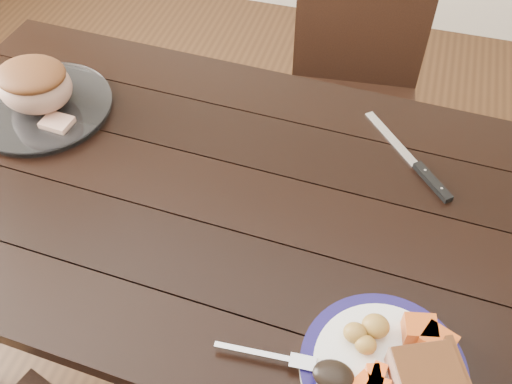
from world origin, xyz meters
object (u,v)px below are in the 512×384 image
(chair_far, at_px, (353,86))
(fork, at_px, (273,356))
(pork_slice, at_px, (425,373))
(roast_joint, at_px, (35,87))
(dinner_plate, at_px, (383,369))
(carving_knife, at_px, (422,170))
(serving_platter, at_px, (43,108))
(dining_table, at_px, (225,219))

(chair_far, relative_size, fork, 5.22)
(chair_far, xyz_separation_m, pork_slice, (0.27, -1.05, 0.27))
(chair_far, distance_m, roast_joint, 0.98)
(dinner_plate, distance_m, pork_slice, 0.07)
(chair_far, relative_size, roast_joint, 5.16)
(fork, relative_size, carving_knife, 0.70)
(serving_platter, distance_m, pork_slice, 1.07)
(chair_far, height_order, carving_knife, chair_far)
(dining_table, height_order, serving_platter, serving_platter)
(fork, distance_m, roast_joint, 0.87)
(roast_joint, xyz_separation_m, carving_knife, (0.93, 0.05, -0.07))
(serving_platter, distance_m, carving_knife, 0.93)
(chair_far, distance_m, dinner_plate, 1.09)
(chair_far, xyz_separation_m, serving_platter, (-0.70, -0.61, 0.23))
(chair_far, relative_size, carving_knife, 3.66)
(pork_slice, bearing_deg, chair_far, 104.24)
(pork_slice, height_order, fork, pork_slice)
(pork_slice, xyz_separation_m, roast_joint, (-0.97, 0.45, 0.03))
(chair_far, bearing_deg, pork_slice, 98.24)
(carving_knife, bearing_deg, chair_far, 160.58)
(roast_joint, height_order, carving_knife, roast_joint)
(carving_knife, bearing_deg, pork_slice, -36.11)
(chair_far, height_order, fork, chair_far)
(dinner_plate, xyz_separation_m, serving_platter, (-0.91, 0.44, 0.00))
(roast_joint, bearing_deg, carving_knife, 3.19)
(dining_table, height_order, pork_slice, pork_slice)
(fork, bearing_deg, dinner_plate, 7.05)
(dinner_plate, height_order, pork_slice, pork_slice)
(chair_far, bearing_deg, fork, 84.92)
(pork_slice, distance_m, roast_joint, 1.07)
(dining_table, xyz_separation_m, chair_far, (0.19, 0.74, -0.13))
(roast_joint, bearing_deg, serving_platter, 0.00)
(dining_table, xyz_separation_m, dinner_plate, (0.39, -0.31, 0.10))
(dinner_plate, bearing_deg, chair_far, 100.99)
(pork_slice, height_order, carving_knife, pork_slice)
(dining_table, distance_m, chair_far, 0.77)
(serving_platter, bearing_deg, roast_joint, 0.00)
(serving_platter, xyz_separation_m, roast_joint, (0.00, 0.00, 0.07))
(pork_slice, distance_m, carving_knife, 0.50)
(fork, bearing_deg, pork_slice, 3.10)
(dinner_plate, height_order, roast_joint, roast_joint)
(dinner_plate, relative_size, fork, 1.60)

